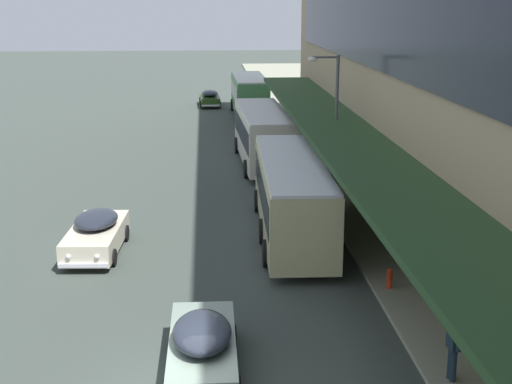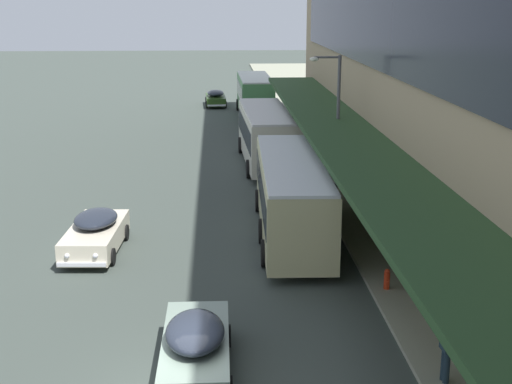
# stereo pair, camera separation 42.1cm
# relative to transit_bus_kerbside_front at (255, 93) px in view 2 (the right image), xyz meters

# --- Properties ---
(transit_bus_kerbside_front) EXTENTS (2.86, 9.18, 3.26)m
(transit_bus_kerbside_front) POSITION_rel_transit_bus_kerbside_front_xyz_m (0.00, 0.00, 0.00)
(transit_bus_kerbside_front) COLOR #498B4F
(transit_bus_kerbside_front) RESTS_ON ground
(transit_bus_kerbside_rear) EXTENTS (3.05, 10.06, 3.22)m
(transit_bus_kerbside_rear) POSITION_rel_transit_bus_kerbside_front_xyz_m (-0.30, -17.79, -0.02)
(transit_bus_kerbside_rear) COLOR beige
(transit_bus_kerbside_rear) RESTS_ON ground
(transit_bus_kerbside_far) EXTENTS (2.91, 10.81, 3.21)m
(transit_bus_kerbside_far) POSITION_rel_transit_bus_kerbside_front_xyz_m (-0.21, -30.86, -0.03)
(transit_bus_kerbside_far) COLOR tan
(transit_bus_kerbside_far) RESTS_ON ground
(sedan_oncoming_rear) EXTENTS (2.16, 4.82, 1.54)m
(sedan_oncoming_rear) POSITION_rel_transit_bus_kerbside_front_xyz_m (-7.88, -32.23, -1.10)
(sedan_oncoming_rear) COLOR beige
(sedan_oncoming_rear) RESTS_ON ground
(sedan_lead_mid) EXTENTS (1.87, 4.74, 1.58)m
(sedan_lead_mid) POSITION_rel_transit_bus_kerbside_front_xyz_m (-3.82, -41.72, -1.09)
(sedan_lead_mid) COLOR gray
(sedan_lead_mid) RESTS_ON ground
(sedan_second_near) EXTENTS (1.93, 4.60, 1.47)m
(sedan_second_near) POSITION_rel_transit_bus_kerbside_front_xyz_m (-3.22, 5.90, -1.14)
(sedan_second_near) COLOR #274218
(sedan_second_near) RESTS_ON ground
(sedan_trailing_mid) EXTENTS (1.94, 4.41, 1.64)m
(sedan_trailing_mid) POSITION_rel_transit_bus_kerbside_front_xyz_m (-0.20, -7.84, -1.07)
(sedan_trailing_mid) COLOR black
(sedan_trailing_mid) RESTS_ON ground
(pedestrian_at_kerb) EXTENTS (0.33, 0.62, 1.86)m
(pedestrian_at_kerb) POSITION_rel_transit_bus_kerbside_front_xyz_m (2.41, -42.70, -0.69)
(pedestrian_at_kerb) COLOR #1B2B35
(pedestrian_at_kerb) RESTS_ON sidewalk_kerb
(street_lamp) EXTENTS (1.50, 0.28, 6.72)m
(street_lamp) POSITION_rel_transit_bus_kerbside_front_xyz_m (2.40, -25.14, 2.20)
(street_lamp) COLOR #4C4C51
(street_lamp) RESTS_ON sidewalk_kerb
(fire_hydrant) EXTENTS (0.20, 0.40, 0.70)m
(fire_hydrant) POSITION_rel_transit_bus_kerbside_front_xyz_m (2.33, -36.81, -1.38)
(fire_hydrant) COLOR #B72C13
(fire_hydrant) RESTS_ON sidewalk_kerb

